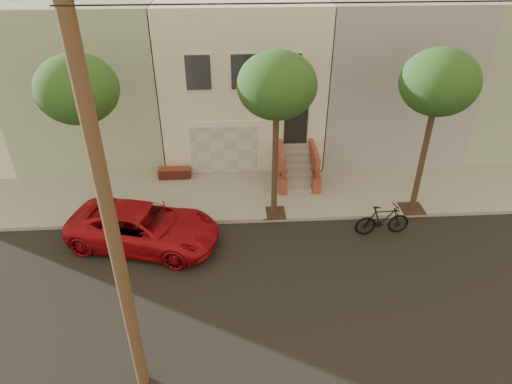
{
  "coord_description": "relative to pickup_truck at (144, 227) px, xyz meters",
  "views": [
    {
      "loc": [
        -0.54,
        -10.64,
        10.31
      ],
      "look_at": [
        0.25,
        3.0,
        1.71
      ],
      "focal_mm": 31.91,
      "sensor_mm": 36.0,
      "label": 1
    }
  ],
  "objects": [
    {
      "name": "ground",
      "position": [
        3.74,
        -2.48,
        -0.74
      ],
      "size": [
        90.0,
        90.0,
        0.0
      ],
      "primitive_type": "plane",
      "color": "black",
      "rests_on": "ground"
    },
    {
      "name": "tree_right",
      "position": [
        10.24,
        1.42,
        4.52
      ],
      "size": [
        2.7,
        2.57,
        6.3
      ],
      "color": "#2D2116",
      "rests_on": "sidewalk"
    },
    {
      "name": "sidewalk",
      "position": [
        3.74,
        2.87,
        -0.66
      ],
      "size": [
        40.0,
        3.7,
        0.15
      ],
      "primitive_type": "cube",
      "color": "gray",
      "rests_on": "ground"
    },
    {
      "name": "motorcycle",
      "position": [
        8.6,
        0.08,
        -0.12
      ],
      "size": [
        2.07,
        0.69,
        1.23
      ],
      "primitive_type": "imported",
      "rotation": [
        0.0,
        0.0,
        1.63
      ],
      "color": "black",
      "rests_on": "ground"
    },
    {
      "name": "pickup_truck",
      "position": [
        0.0,
        0.0,
        0.0
      ],
      "size": [
        5.76,
        3.73,
        1.47
      ],
      "primitive_type": "imported",
      "rotation": [
        0.0,
        0.0,
        1.31
      ],
      "color": "#A40C15",
      "rests_on": "ground"
    },
    {
      "name": "house_row",
      "position": [
        3.74,
        8.71,
        2.91
      ],
      "size": [
        33.1,
        11.7,
        7.0
      ],
      "color": "beige",
      "rests_on": "sidewalk"
    },
    {
      "name": "tree_left",
      "position": [
        -1.76,
        1.42,
        4.52
      ],
      "size": [
        2.7,
        2.57,
        6.3
      ],
      "color": "#2D2116",
      "rests_on": "sidewalk"
    },
    {
      "name": "tree_mid",
      "position": [
        4.74,
        1.42,
        4.52
      ],
      "size": [
        2.7,
        2.57,
        6.3
      ],
      "color": "#2D2116",
      "rests_on": "sidewalk"
    }
  ]
}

